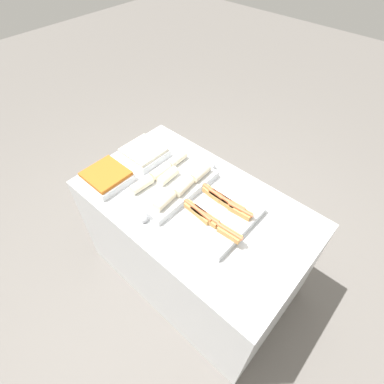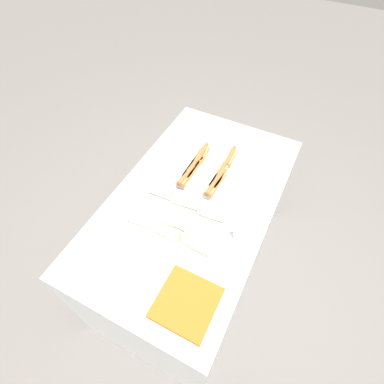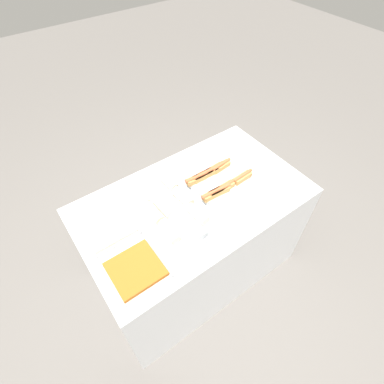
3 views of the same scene
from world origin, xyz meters
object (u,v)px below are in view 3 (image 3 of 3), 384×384
Objects in this scene: serving_spoon_far at (152,178)px; tray_side_back at (109,229)px; tray_hotdogs at (218,182)px; tray_side_front at (136,272)px; serving_spoon_near at (207,241)px; tray_wraps at (169,209)px.

tray_side_back is at bearing -151.97° from serving_spoon_far.
tray_side_front is (-0.74, -0.24, -0.00)m from tray_hotdogs.
tray_side_back is 0.47m from serving_spoon_far.
tray_hotdogs reaches higher than tray_side_back.
tray_side_back is 1.28× the size of serving_spoon_near.
tray_side_back is (0.00, 0.32, 0.00)m from tray_side_front.
serving_spoon_far is (0.06, 0.30, -0.02)m from tray_wraps.
tray_side_back is (-0.35, 0.08, -0.01)m from tray_wraps.
serving_spoon_far is at bearing 136.89° from tray_hotdogs.
tray_hotdogs is 0.74m from tray_side_back.
serving_spoon_far is at bearing 28.03° from tray_side_back.
serving_spoon_far is at bearing 89.40° from serving_spoon_near.
serving_spoon_near is at bearing -8.50° from tray_side_front.
tray_hotdogs is 2.11× the size of serving_spoon_near.
tray_hotdogs is at bearing 18.22° from tray_side_front.
serving_spoon_far is (0.01, 0.60, -0.00)m from serving_spoon_near.
tray_wraps is 0.36m from tray_side_back.
tray_hotdogs is at bearing 0.40° from tray_wraps.
tray_side_back is at bearing 90.00° from tray_side_front.
serving_spoon_near is at bearing -137.02° from tray_hotdogs.
serving_spoon_near is (0.41, -0.06, -0.02)m from tray_side_front.
tray_side_front reaches higher than serving_spoon_near.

